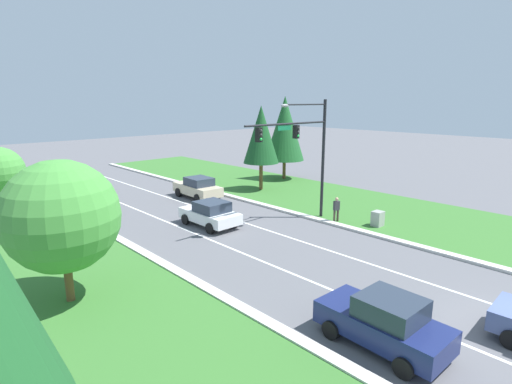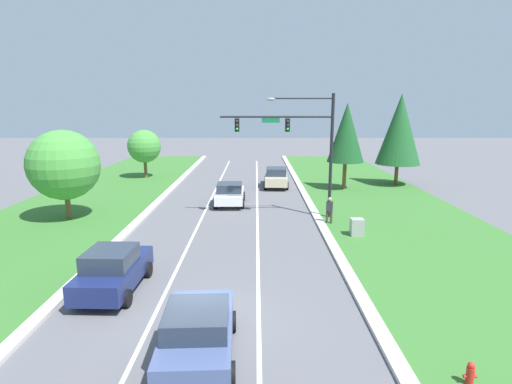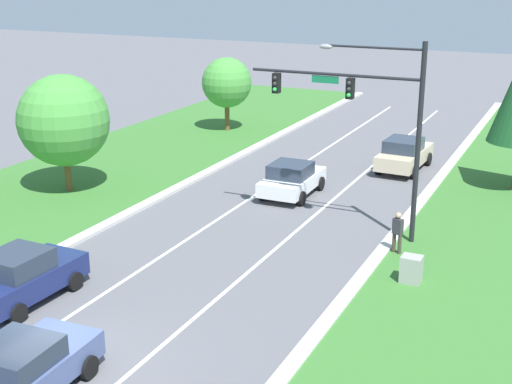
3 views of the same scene
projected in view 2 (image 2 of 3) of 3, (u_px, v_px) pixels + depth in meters
The scene contains 17 objects.
ground_plane at pixel (202, 328), 12.95m from camera, with size 160.00×160.00×0.00m, color #5B5B60.
curb_strip_right at pixel (376, 326), 12.95m from camera, with size 0.50×90.00×0.15m.
curb_strip_left at pixel (28, 327), 12.92m from camera, with size 0.50×90.00×0.15m.
lane_stripe_inner_left at pixel (147, 328), 12.94m from camera, with size 0.14×81.00×0.01m.
lane_stripe_inner_right at pixel (258, 328), 12.95m from camera, with size 0.14×81.00×0.01m.
traffic_signal_mast at pixel (299, 137), 24.68m from camera, with size 7.00×0.41×7.85m.
white_sedan at pixel (229, 194), 29.15m from camera, with size 2.19×4.16×1.62m.
champagne_sedan at pixel (275, 177), 35.63m from camera, with size 2.27×4.72×1.74m.
navy_sedan at pixel (112, 270), 15.40m from camera, with size 2.17×4.24×1.77m.
slate_blue_sedan at pixel (197, 332), 11.30m from camera, with size 2.28×4.26×1.60m.
utility_cabinet at pixel (356, 228), 22.02m from camera, with size 0.70×0.60×1.02m.
pedestrian at pixel (328, 209), 24.22m from camera, with size 0.43×0.34×1.69m.
fire_hydrant at pixel (469, 374), 10.21m from camera, with size 0.34×0.20×0.70m.
conifer_near_right_tree at pixel (345, 133), 33.45m from camera, with size 3.08×3.08×7.37m.
oak_near_left_tree at pixel (62, 165), 24.56m from camera, with size 4.32×4.32×5.68m.
conifer_far_right_tree at pixel (398, 129), 35.39m from camera, with size 3.89×3.89×8.19m.
oak_far_left_tree at pixel (143, 146), 39.25m from camera, with size 3.24×3.24×4.83m.
Camera 2 is at (1.71, -11.73, 7.06)m, focal length 28.00 mm.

